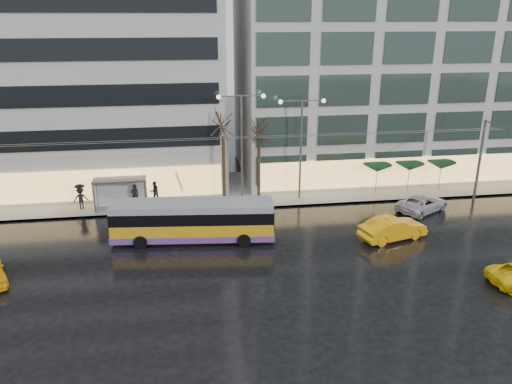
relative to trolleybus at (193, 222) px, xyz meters
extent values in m
plane|color=black|center=(2.32, -3.65, -1.42)|extent=(140.00, 140.00, 0.00)
cube|color=gray|center=(4.32, 10.35, -1.34)|extent=(80.00, 10.00, 0.15)
cube|color=slate|center=(4.32, 5.40, -1.34)|extent=(80.00, 0.10, 0.15)
cube|color=#A9A6A2|center=(-13.68, 15.35, 9.73)|extent=(34.00, 14.00, 22.00)
cube|color=#A9A6A2|center=(21.32, 15.35, 11.23)|extent=(32.00, 14.00, 25.00)
cube|color=orange|center=(0.00, 0.00, -0.44)|extent=(11.37, 3.48, 1.40)
cube|color=#64398E|center=(0.00, 0.00, -0.90)|extent=(11.41, 3.52, 0.47)
cube|color=black|center=(0.00, 0.00, 0.59)|extent=(11.39, 3.50, 0.84)
cube|color=gray|center=(0.00, 0.00, 1.24)|extent=(11.37, 3.48, 0.47)
cube|color=black|center=(5.59, -0.59, 0.45)|extent=(0.28, 2.14, 1.21)
cube|color=black|center=(-5.59, 0.59, 0.45)|extent=(0.28, 2.14, 1.21)
cylinder|color=black|center=(3.64, 0.79, -0.95)|extent=(0.96, 0.42, 0.93)
cylinder|color=black|center=(3.40, -1.53, -0.95)|extent=(0.96, 0.42, 0.93)
cylinder|color=black|center=(-3.40, 1.53, -0.95)|extent=(0.96, 0.42, 0.93)
cylinder|color=black|center=(-3.64, -0.79, -0.95)|extent=(0.96, 0.42, 0.93)
cylinder|color=#595B60|center=(-0.83, 0.98, 2.59)|extent=(0.42, 3.46, 2.45)
cylinder|color=#595B60|center=(-0.79, 1.44, 2.59)|extent=(0.42, 3.46, 2.45)
cylinder|color=#595B60|center=(24.32, 4.85, 2.08)|extent=(0.24, 0.24, 7.00)
cube|color=#595B60|center=(24.32, 2.35, 5.48)|extent=(0.10, 5.00, 0.10)
cylinder|color=#595B60|center=(3.32, 2.10, 5.38)|extent=(42.00, 0.04, 0.04)
cylinder|color=#595B60|center=(3.32, 2.60, 5.38)|extent=(42.00, 0.04, 0.04)
cube|color=#595B60|center=(-5.68, 6.85, 1.18)|extent=(4.20, 1.60, 0.12)
cube|color=silver|center=(-5.68, 7.55, -0.07)|extent=(4.00, 0.05, 2.20)
cube|color=white|center=(-7.73, 6.85, -0.07)|extent=(0.10, 1.40, 2.20)
cylinder|color=#595B60|center=(-7.68, 6.15, -0.07)|extent=(0.10, 0.10, 2.40)
cylinder|color=#595B60|center=(-7.68, 7.55, -0.07)|extent=(0.10, 0.10, 2.40)
cylinder|color=#595B60|center=(-3.68, 6.15, -0.07)|extent=(0.10, 0.10, 2.40)
cylinder|color=#595B60|center=(-3.68, 7.55, -0.07)|extent=(0.10, 0.10, 2.40)
cylinder|color=#595B60|center=(4.32, 7.15, 3.23)|extent=(0.18, 0.18, 9.00)
cylinder|color=#595B60|center=(3.42, 7.15, 7.63)|extent=(1.80, 0.10, 0.10)
cylinder|color=#595B60|center=(5.22, 7.15, 7.63)|extent=(1.80, 0.10, 0.10)
sphere|color=#FFF2CC|center=(2.52, 7.15, 7.58)|extent=(0.36, 0.36, 0.36)
sphere|color=#FFF2CC|center=(6.12, 7.15, 7.58)|extent=(0.36, 0.36, 0.36)
cylinder|color=#595B60|center=(9.32, 7.15, 2.98)|extent=(0.18, 0.18, 8.50)
cylinder|color=#595B60|center=(8.42, 7.15, 7.13)|extent=(1.80, 0.10, 0.10)
cylinder|color=#595B60|center=(10.22, 7.15, 7.13)|extent=(1.80, 0.10, 0.10)
sphere|color=#FFF2CC|center=(7.52, 7.15, 7.08)|extent=(0.36, 0.36, 0.36)
sphere|color=#FFF2CC|center=(11.12, 7.15, 7.08)|extent=(0.36, 0.36, 0.36)
cylinder|color=black|center=(2.82, 7.35, 1.53)|extent=(0.28, 0.28, 5.60)
cylinder|color=black|center=(5.82, 7.55, 1.18)|extent=(0.28, 0.28, 4.90)
cylinder|color=#595B60|center=(16.32, 7.35, -0.17)|extent=(0.06, 0.06, 2.20)
cone|color=#103A1B|center=(16.32, 7.35, 1.03)|extent=(2.50, 2.50, 0.70)
cylinder|color=#595B60|center=(19.32, 7.35, -0.17)|extent=(0.06, 0.06, 2.20)
cone|color=#103A1B|center=(19.32, 7.35, 1.03)|extent=(2.50, 2.50, 0.70)
cylinder|color=#595B60|center=(22.32, 7.35, -0.17)|extent=(0.06, 0.06, 2.20)
cone|color=#103A1B|center=(22.32, 7.35, 1.03)|extent=(2.50, 2.50, 0.70)
imported|color=#FEA90D|center=(14.05, -1.82, -0.60)|extent=(5.22, 2.98, 1.63)
imported|color=silver|center=(18.60, 2.94, -0.74)|extent=(5.34, 4.33, 1.35)
imported|color=black|center=(-4.61, 7.16, -0.32)|extent=(0.81, 0.68, 1.90)
imported|color=#EB4E72|center=(-4.61, 7.16, 0.48)|extent=(1.25, 1.26, 0.88)
imported|color=black|center=(-3.06, 8.14, -0.40)|extent=(1.04, 0.94, 1.74)
imported|color=black|center=(-8.93, 7.23, -0.37)|extent=(1.26, 0.86, 1.80)
imported|color=black|center=(-8.93, 7.23, 0.48)|extent=(0.95, 0.95, 0.72)
camera|label=1|loc=(-0.32, -32.58, 13.73)|focal=35.00mm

